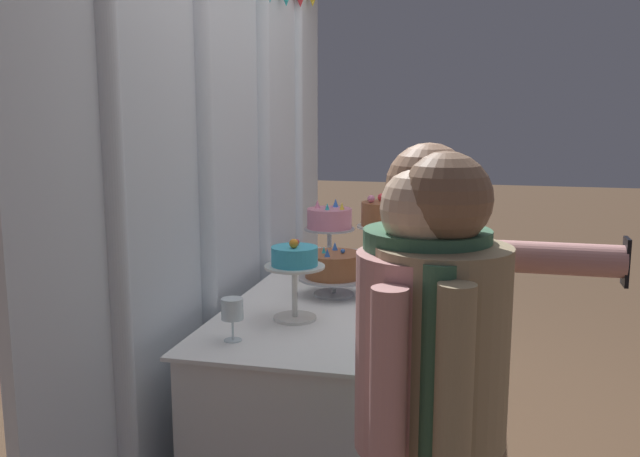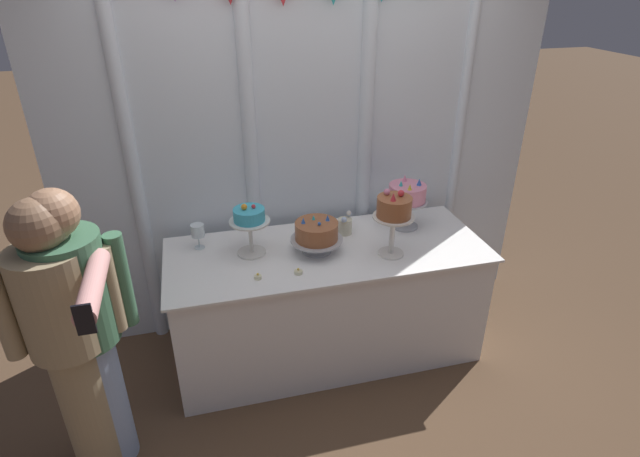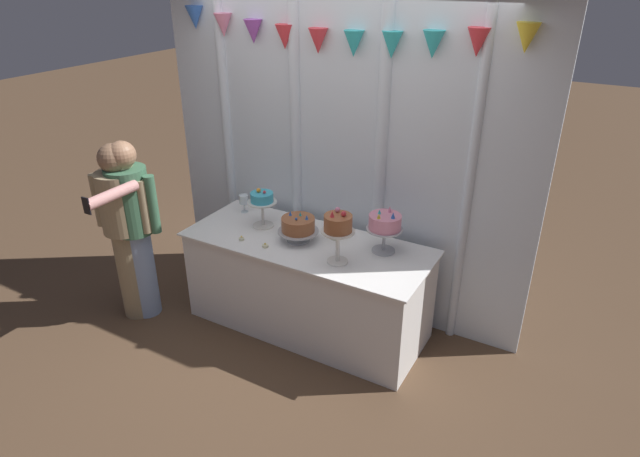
# 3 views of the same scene
# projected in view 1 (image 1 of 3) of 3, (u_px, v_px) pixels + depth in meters

# --- Properties ---
(ground_plane) EXTENTS (24.00, 24.00, 0.00)m
(ground_plane) POSITION_uv_depth(u_px,v_px,m) (355.00, 452.00, 3.29)
(ground_plane) COLOR brown
(draped_curtain) EXTENTS (3.18, 0.16, 2.62)m
(draped_curtain) POSITION_uv_depth(u_px,v_px,m) (231.00, 156.00, 3.17)
(draped_curtain) COLOR silver
(draped_curtain) RESTS_ON ground_plane
(cake_table) EXTENTS (1.94, 0.78, 0.78)m
(cake_table) POSITION_uv_depth(u_px,v_px,m) (335.00, 372.00, 3.24)
(cake_table) COLOR white
(cake_table) RESTS_ON ground_plane
(cake_display_leftmost) EXTENTS (0.24, 0.24, 0.33)m
(cake_display_leftmost) POSITION_uv_depth(u_px,v_px,m) (295.00, 265.00, 2.72)
(cake_display_leftmost) COLOR silver
(cake_display_leftmost) RESTS_ON cake_table
(cake_display_midleft) EXTENTS (0.32, 0.32, 0.23)m
(cake_display_midleft) POSITION_uv_depth(u_px,v_px,m) (334.00, 268.00, 3.08)
(cake_display_midleft) COLOR #B2B2B7
(cake_display_midleft) RESTS_ON cake_table
(cake_display_midright) EXTENTS (0.24, 0.24, 0.42)m
(cake_display_midright) POSITION_uv_depth(u_px,v_px,m) (381.00, 219.00, 3.42)
(cake_display_midright) COLOR silver
(cake_display_midright) RESTS_ON cake_table
(cake_display_rightmost) EXTENTS (0.27, 0.27, 0.34)m
(cake_display_rightmost) POSITION_uv_depth(u_px,v_px,m) (329.00, 222.00, 3.72)
(cake_display_rightmost) COLOR #B2B2B7
(cake_display_rightmost) RESTS_ON cake_table
(wine_glass) EXTENTS (0.08, 0.08, 0.16)m
(wine_glass) POSITION_uv_depth(u_px,v_px,m) (232.00, 310.00, 2.48)
(wine_glass) COLOR silver
(wine_glass) RESTS_ON cake_table
(flower_vase) EXTENTS (0.10, 0.13, 0.15)m
(flower_vase) POSITION_uv_depth(u_px,v_px,m) (309.00, 268.00, 3.36)
(flower_vase) COLOR beige
(flower_vase) RESTS_ON cake_table
(tealight_far_left) EXTENTS (0.04, 0.04, 0.04)m
(tealight_far_left) POSITION_uv_depth(u_px,v_px,m) (366.00, 322.00, 2.68)
(tealight_far_left) COLOR beige
(tealight_far_left) RESTS_ON cake_table
(tealight_near_left) EXTENTS (0.05, 0.05, 0.04)m
(tealight_near_left) POSITION_uv_depth(u_px,v_px,m) (376.00, 306.00, 2.90)
(tealight_near_left) COLOR beige
(tealight_near_left) RESTS_ON cake_table
(guest_girl_blue_dress) EXTENTS (0.48, 0.70, 1.48)m
(guest_girl_blue_dress) POSITION_uv_depth(u_px,v_px,m) (422.00, 427.00, 1.75)
(guest_girl_blue_dress) COLOR #282D38
(guest_girl_blue_dress) RESTS_ON ground_plane
(guest_man_pink_jacket) EXTENTS (0.49, 0.39, 1.51)m
(guest_man_pink_jacket) POSITION_uv_depth(u_px,v_px,m) (438.00, 425.00, 1.74)
(guest_man_pink_jacket) COLOR #9E8966
(guest_man_pink_jacket) RESTS_ON ground_plane
(guest_man_dark_suit) EXTENTS (0.48, 0.38, 1.52)m
(guest_man_dark_suit) POSITION_uv_depth(u_px,v_px,m) (423.00, 410.00, 1.80)
(guest_man_dark_suit) COLOR #93ADD6
(guest_man_dark_suit) RESTS_ON ground_plane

